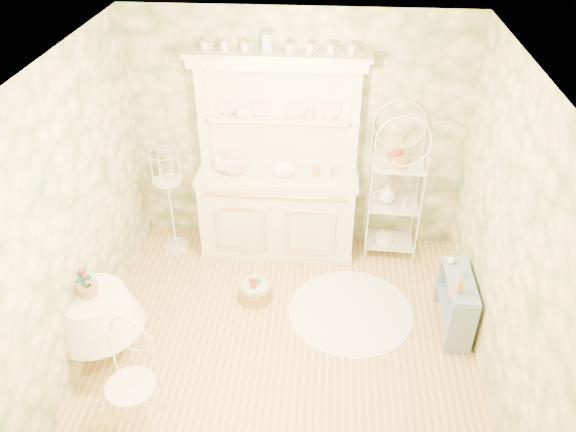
# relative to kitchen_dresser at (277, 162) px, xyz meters

# --- Properties ---
(floor) EXTENTS (3.60, 3.60, 0.00)m
(floor) POSITION_rel_kitchen_dresser_xyz_m (0.20, -1.52, -1.15)
(floor) COLOR tan
(floor) RESTS_ON ground
(ceiling) EXTENTS (3.60, 3.60, 0.00)m
(ceiling) POSITION_rel_kitchen_dresser_xyz_m (0.20, -1.52, 1.56)
(ceiling) COLOR white
(ceiling) RESTS_ON floor
(wall_left) EXTENTS (3.60, 3.60, 0.00)m
(wall_left) POSITION_rel_kitchen_dresser_xyz_m (-1.60, -1.52, 0.21)
(wall_left) COLOR beige
(wall_left) RESTS_ON floor
(wall_right) EXTENTS (3.60, 3.60, 0.00)m
(wall_right) POSITION_rel_kitchen_dresser_xyz_m (2.00, -1.52, 0.21)
(wall_right) COLOR beige
(wall_right) RESTS_ON floor
(wall_back) EXTENTS (3.60, 3.60, 0.00)m
(wall_back) POSITION_rel_kitchen_dresser_xyz_m (0.20, 0.28, 0.21)
(wall_back) COLOR beige
(wall_back) RESTS_ON floor
(wall_front) EXTENTS (3.60, 3.60, 0.00)m
(wall_front) POSITION_rel_kitchen_dresser_xyz_m (0.20, -3.32, 0.21)
(wall_front) COLOR beige
(wall_front) RESTS_ON floor
(kitchen_dresser) EXTENTS (1.87, 0.61, 2.29)m
(kitchen_dresser) POSITION_rel_kitchen_dresser_xyz_m (0.00, 0.00, 0.00)
(kitchen_dresser) COLOR white
(kitchen_dresser) RESTS_ON floor
(bakers_rack) EXTENTS (0.61, 0.45, 1.90)m
(bakers_rack) POSITION_rel_kitchen_dresser_xyz_m (1.28, 0.04, -0.19)
(bakers_rack) COLOR white
(bakers_rack) RESTS_ON floor
(side_shelf) EXTENTS (0.31, 0.74, 0.63)m
(side_shelf) POSITION_rel_kitchen_dresser_xyz_m (1.83, -1.15, -0.83)
(side_shelf) COLOR #7487A3
(side_shelf) RESTS_ON floor
(round_table) EXTENTS (0.75, 0.75, 0.70)m
(round_table) POSITION_rel_kitchen_dresser_xyz_m (-1.48, -1.75, -0.79)
(round_table) COLOR white
(round_table) RESTS_ON floor
(cafe_chair) EXTENTS (0.45, 0.45, 0.80)m
(cafe_chair) POSITION_rel_kitchen_dresser_xyz_m (-0.93, -2.47, -0.75)
(cafe_chair) COLOR white
(cafe_chair) RESTS_ON floor
(birdcage_stand) EXTENTS (0.34, 0.34, 1.36)m
(birdcage_stand) POSITION_rel_kitchen_dresser_xyz_m (-1.20, -0.09, -0.47)
(birdcage_stand) COLOR white
(birdcage_stand) RESTS_ON floor
(floor_basket) EXTENTS (0.37, 0.37, 0.20)m
(floor_basket) POSITION_rel_kitchen_dresser_xyz_m (-0.15, -0.91, -1.05)
(floor_basket) COLOR #AE8647
(floor_basket) RESTS_ON floor
(lace_rug) EXTENTS (1.69, 1.69, 0.01)m
(lace_rug) POSITION_rel_kitchen_dresser_xyz_m (0.85, -1.03, -1.14)
(lace_rug) COLOR white
(lace_rug) RESTS_ON floor
(bowl_floral) EXTENTS (0.36, 0.36, 0.07)m
(bowl_floral) POSITION_rel_kitchen_dresser_xyz_m (-0.48, -0.00, -0.13)
(bowl_floral) COLOR white
(bowl_floral) RESTS_ON kitchen_dresser
(bowl_white) EXTENTS (0.30, 0.30, 0.08)m
(bowl_white) POSITION_rel_kitchen_dresser_xyz_m (0.07, -0.02, -0.13)
(bowl_white) COLOR white
(bowl_white) RESTS_ON kitchen_dresser
(cup_left) EXTENTS (0.17, 0.17, 0.11)m
(cup_left) POSITION_rel_kitchen_dresser_xyz_m (-0.39, 0.16, 0.47)
(cup_left) COLOR white
(cup_left) RESTS_ON kitchen_dresser
(cup_right) EXTENTS (0.12, 0.12, 0.10)m
(cup_right) POSITION_rel_kitchen_dresser_xyz_m (0.33, 0.16, 0.47)
(cup_right) COLOR white
(cup_right) RESTS_ON kitchen_dresser
(potted_geranium) EXTENTS (0.17, 0.13, 0.29)m
(potted_geranium) POSITION_rel_kitchen_dresser_xyz_m (-1.48, -1.78, -0.30)
(potted_geranium) COLOR #3F7238
(potted_geranium) RESTS_ON round_table
(bottle_amber) EXTENTS (0.09, 0.09, 0.18)m
(bottle_amber) POSITION_rel_kitchen_dresser_xyz_m (1.77, -1.34, -0.46)
(bottle_amber) COLOR #CC7440
(bottle_amber) RESTS_ON side_shelf
(bottle_blue) EXTENTS (0.05, 0.05, 0.10)m
(bottle_blue) POSITION_rel_kitchen_dresser_xyz_m (1.83, -1.10, -0.49)
(bottle_blue) COLOR #9DB3D4
(bottle_blue) RESTS_ON side_shelf
(bottle_glass) EXTENTS (0.10, 0.10, 0.10)m
(bottle_glass) POSITION_rel_kitchen_dresser_xyz_m (1.77, -0.92, -0.50)
(bottle_glass) COLOR silver
(bottle_glass) RESTS_ON side_shelf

